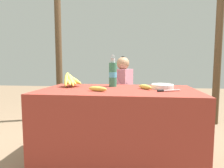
# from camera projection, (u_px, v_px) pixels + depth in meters

# --- Properties ---
(ground_plane) EXTENTS (12.00, 12.00, 0.00)m
(ground_plane) POSITION_uv_depth(u_px,v_px,m) (118.00, 162.00, 1.89)
(ground_plane) COLOR #846B51
(market_counter) EXTENTS (1.40, 0.81, 0.70)m
(market_counter) POSITION_uv_depth(u_px,v_px,m) (118.00, 126.00, 1.85)
(market_counter) COLOR maroon
(market_counter) RESTS_ON ground_plane
(banana_bunch_ripe) EXTENTS (0.19, 0.31, 0.16)m
(banana_bunch_ripe) POSITION_uv_depth(u_px,v_px,m) (71.00, 80.00, 2.00)
(banana_bunch_ripe) COLOR #4C381E
(banana_bunch_ripe) RESTS_ON market_counter
(serving_bowl) EXTENTS (0.20, 0.20, 0.05)m
(serving_bowl) POSITION_uv_depth(u_px,v_px,m) (162.00, 86.00, 1.82)
(serving_bowl) COLOR white
(serving_bowl) RESTS_ON market_counter
(water_bottle) EXTENTS (0.08, 0.08, 0.32)m
(water_bottle) POSITION_uv_depth(u_px,v_px,m) (113.00, 74.00, 2.00)
(water_bottle) COLOR #337556
(water_bottle) RESTS_ON market_counter
(loose_banana_front) EXTENTS (0.18, 0.10, 0.04)m
(loose_banana_front) POSITION_uv_depth(u_px,v_px,m) (98.00, 89.00, 1.66)
(loose_banana_front) COLOR #E0C64C
(loose_banana_front) RESTS_ON market_counter
(loose_banana_side) EXTENTS (0.14, 0.17, 0.04)m
(loose_banana_side) POSITION_uv_depth(u_px,v_px,m) (145.00, 87.00, 1.80)
(loose_banana_side) COLOR #E0C64C
(loose_banana_side) RESTS_ON market_counter
(knife) EXTENTS (0.21, 0.11, 0.02)m
(knife) POSITION_uv_depth(u_px,v_px,m) (166.00, 90.00, 1.65)
(knife) COLOR #BCBCC1
(knife) RESTS_ON market_counter
(wooden_bench) EXTENTS (1.58, 0.32, 0.41)m
(wooden_bench) POSITION_uv_depth(u_px,v_px,m) (134.00, 104.00, 2.93)
(wooden_bench) COLOR brown
(wooden_bench) RESTS_ON ground_plane
(seated_vendor) EXTENTS (0.46, 0.43, 1.04)m
(seated_vendor) POSITION_uv_depth(u_px,v_px,m) (120.00, 87.00, 2.91)
(seated_vendor) COLOR #473828
(seated_vendor) RESTS_ON ground_plane
(banana_bunch_green) EXTENTS (0.18, 0.28, 0.14)m
(banana_bunch_green) POSITION_uv_depth(u_px,v_px,m) (166.00, 96.00, 2.86)
(banana_bunch_green) COLOR #4C381E
(banana_bunch_green) RESTS_ON wooden_bench
(support_post_near) EXTENTS (0.10, 0.10, 2.80)m
(support_post_near) POSITION_uv_depth(u_px,v_px,m) (58.00, 35.00, 3.27)
(support_post_near) COLOR #4C3823
(support_post_near) RESTS_ON ground_plane
(support_post_far) EXTENTS (0.10, 0.10, 2.80)m
(support_post_far) POSITION_uv_depth(u_px,v_px,m) (219.00, 32.00, 2.96)
(support_post_far) COLOR #4C3823
(support_post_far) RESTS_ON ground_plane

